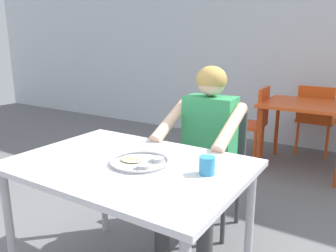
{
  "coord_description": "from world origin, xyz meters",
  "views": [
    {
      "loc": [
        1.0,
        -1.19,
        1.35
      ],
      "look_at": [
        0.05,
        0.32,
        0.9
      ],
      "focal_mm": 35.6,
      "sensor_mm": 36.0,
      "label": 1
    }
  ],
  "objects_px": {
    "diner_foreground": "(204,139)",
    "chair_red_left": "(253,119)",
    "thali_tray": "(140,162)",
    "table_background_red": "(307,111)",
    "table_foreground": "(129,176)",
    "drinking_cup": "(207,165)",
    "chair_foreground": "(216,160)",
    "chair_red_far": "(316,115)"
  },
  "relations": [
    {
      "from": "thali_tray",
      "to": "chair_red_far",
      "type": "xyz_separation_m",
      "value": [
        0.38,
        3.02,
        -0.27
      ]
    },
    {
      "from": "table_background_red",
      "to": "diner_foreground",
      "type": "bearing_deg",
      "value": -100.6
    },
    {
      "from": "chair_foreground",
      "to": "table_background_red",
      "type": "distance_m",
      "value": 1.59
    },
    {
      "from": "thali_tray",
      "to": "table_background_red",
      "type": "distance_m",
      "value": 2.45
    },
    {
      "from": "diner_foreground",
      "to": "thali_tray",
      "type": "bearing_deg",
      "value": -93.33
    },
    {
      "from": "chair_foreground",
      "to": "diner_foreground",
      "type": "bearing_deg",
      "value": -87.8
    },
    {
      "from": "chair_red_far",
      "to": "table_background_red",
      "type": "bearing_deg",
      "value": -91.3
    },
    {
      "from": "thali_tray",
      "to": "table_background_red",
      "type": "xyz_separation_m",
      "value": [
        0.37,
        2.42,
        -0.12
      ]
    },
    {
      "from": "chair_red_far",
      "to": "chair_red_left",
      "type": "bearing_deg",
      "value": -132.08
    },
    {
      "from": "drinking_cup",
      "to": "diner_foreground",
      "type": "xyz_separation_m",
      "value": [
        -0.31,
        0.6,
        -0.07
      ]
    },
    {
      "from": "table_foreground",
      "to": "chair_red_far",
      "type": "relative_size",
      "value": 1.4
    },
    {
      "from": "chair_red_left",
      "to": "chair_red_far",
      "type": "relative_size",
      "value": 1.02
    },
    {
      "from": "drinking_cup",
      "to": "table_foreground",
      "type": "bearing_deg",
      "value": -170.11
    },
    {
      "from": "table_foreground",
      "to": "drinking_cup",
      "type": "bearing_deg",
      "value": 9.89
    },
    {
      "from": "chair_red_left",
      "to": "table_background_red",
      "type": "bearing_deg",
      "value": 4.04
    },
    {
      "from": "table_foreground",
      "to": "drinking_cup",
      "type": "height_order",
      "value": "drinking_cup"
    },
    {
      "from": "thali_tray",
      "to": "chair_foreground",
      "type": "height_order",
      "value": "chair_foreground"
    },
    {
      "from": "diner_foreground",
      "to": "chair_red_left",
      "type": "bearing_deg",
      "value": 97.61
    },
    {
      "from": "table_foreground",
      "to": "thali_tray",
      "type": "xyz_separation_m",
      "value": [
        0.06,
        0.02,
        0.09
      ]
    },
    {
      "from": "table_background_red",
      "to": "chair_red_far",
      "type": "height_order",
      "value": "chair_red_far"
    },
    {
      "from": "drinking_cup",
      "to": "chair_foreground",
      "type": "relative_size",
      "value": 0.1
    },
    {
      "from": "diner_foreground",
      "to": "chair_red_far",
      "type": "height_order",
      "value": "diner_foreground"
    },
    {
      "from": "chair_foreground",
      "to": "thali_tray",
      "type": "bearing_deg",
      "value": -91.93
    },
    {
      "from": "chair_foreground",
      "to": "chair_red_far",
      "type": "xyz_separation_m",
      "value": [
        0.35,
        2.14,
        -0.02
      ]
    },
    {
      "from": "thali_tray",
      "to": "drinking_cup",
      "type": "xyz_separation_m",
      "value": [
        0.35,
        0.06,
        0.03
      ]
    },
    {
      "from": "drinking_cup",
      "to": "diner_foreground",
      "type": "height_order",
      "value": "diner_foreground"
    },
    {
      "from": "chair_foreground",
      "to": "diner_foreground",
      "type": "xyz_separation_m",
      "value": [
        0.01,
        -0.22,
        0.21
      ]
    },
    {
      "from": "thali_tray",
      "to": "diner_foreground",
      "type": "bearing_deg",
      "value": 86.67
    },
    {
      "from": "table_foreground",
      "to": "chair_red_far",
      "type": "bearing_deg",
      "value": 81.68
    },
    {
      "from": "thali_tray",
      "to": "chair_red_left",
      "type": "relative_size",
      "value": 0.35
    },
    {
      "from": "chair_red_far",
      "to": "table_foreground",
      "type": "bearing_deg",
      "value": -98.32
    },
    {
      "from": "thali_tray",
      "to": "table_foreground",
      "type": "bearing_deg",
      "value": -165.96
    },
    {
      "from": "drinking_cup",
      "to": "diner_foreground",
      "type": "distance_m",
      "value": 0.68
    },
    {
      "from": "table_foreground",
      "to": "diner_foreground",
      "type": "relative_size",
      "value": 0.99
    },
    {
      "from": "drinking_cup",
      "to": "diner_foreground",
      "type": "bearing_deg",
      "value": 117.13
    },
    {
      "from": "chair_foreground",
      "to": "chair_red_far",
      "type": "distance_m",
      "value": 2.17
    },
    {
      "from": "table_foreground",
      "to": "drinking_cup",
      "type": "xyz_separation_m",
      "value": [
        0.41,
        0.07,
        0.12
      ]
    },
    {
      "from": "thali_tray",
      "to": "drinking_cup",
      "type": "distance_m",
      "value": 0.35
    },
    {
      "from": "diner_foreground",
      "to": "table_background_red",
      "type": "height_order",
      "value": "diner_foreground"
    },
    {
      "from": "chair_foreground",
      "to": "chair_red_left",
      "type": "xyz_separation_m",
      "value": [
        -0.22,
        1.51,
        -0.01
      ]
    },
    {
      "from": "thali_tray",
      "to": "drinking_cup",
      "type": "relative_size",
      "value": 3.55
    },
    {
      "from": "drinking_cup",
      "to": "table_background_red",
      "type": "distance_m",
      "value": 2.37
    }
  ]
}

